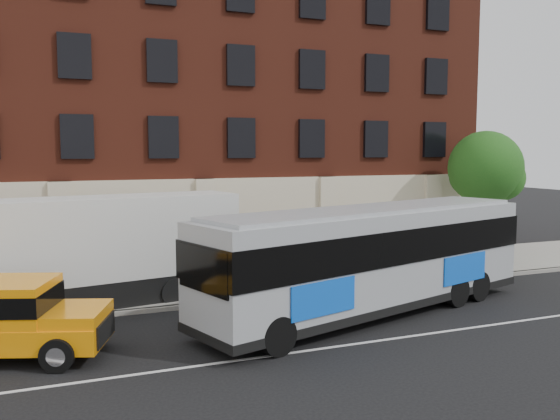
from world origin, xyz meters
name	(u,v)px	position (x,y,z in m)	size (l,w,h in m)	color
ground	(323,356)	(0.00, 0.00, 0.00)	(120.00, 120.00, 0.00)	black
sidewalk	(224,283)	(0.00, 9.00, 0.07)	(60.00, 6.00, 0.15)	gray
kerb	(248,300)	(0.00, 6.00, 0.07)	(60.00, 0.25, 0.15)	gray
lane_line	(315,350)	(0.00, 0.50, 0.01)	(60.00, 0.12, 0.01)	silver
building	(178,108)	(-0.01, 16.92, 7.58)	(30.00, 12.10, 15.00)	maroon
street_tree	(486,171)	(13.54, 9.48, 4.41)	(3.60, 3.60, 6.20)	#332419
city_bus	(372,256)	(3.28, 3.02, 1.96)	(13.19, 6.36, 3.55)	#989CA1
shipping_container	(72,256)	(-5.83, 7.13, 1.89)	(11.67, 4.28, 3.81)	black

